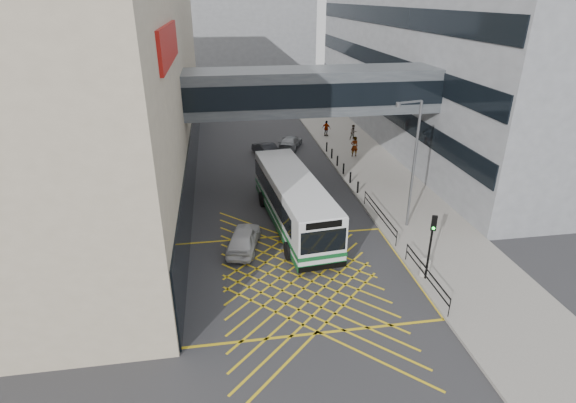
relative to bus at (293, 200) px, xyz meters
name	(u,v)px	position (x,y,z in m)	size (l,w,h in m)	color
ground	(300,276)	(-0.63, -5.91, -1.79)	(120.00, 120.00, 0.00)	#333335
building_whsmith	(17,82)	(-18.61, 10.09, 6.21)	(24.17, 42.00, 16.00)	#B7A78D
building_right	(494,36)	(23.35, 18.09, 8.21)	(24.09, 44.00, 20.00)	gray
building_far	(223,27)	(-2.63, 54.09, 7.21)	(28.00, 16.00, 18.00)	gray
skybridge	(312,90)	(2.37, 6.09, 5.71)	(20.00, 4.10, 3.00)	#454A4F
pavement	(371,169)	(8.37, 9.09, -1.71)	(6.00, 54.00, 0.16)	gray
box_junction	(300,276)	(-0.63, -5.91, -1.78)	(12.00, 9.00, 0.01)	gold
bus	(293,200)	(0.00, 0.00, 0.00)	(3.87, 12.11, 3.33)	silver
car_white	(244,238)	(-3.37, -2.53, -1.09)	(1.79, 4.37, 1.39)	silver
car_dark	(266,150)	(-0.24, 13.94, -1.11)	(1.69, 4.31, 1.35)	black
car_silver	(290,142)	(2.44, 16.10, -1.13)	(1.78, 4.22, 1.31)	gray
traffic_light	(431,238)	(5.78, -7.42, 0.81)	(0.31, 0.45, 3.75)	black
street_lamp	(412,158)	(7.03, -1.49, 2.97)	(1.82, 0.65, 8.07)	slate
litter_bin	(425,268)	(5.88, -7.02, -1.18)	(0.51, 0.51, 0.89)	#ADA89E
kerb_railings	(398,237)	(5.52, -4.13, -0.91)	(0.05, 12.54, 1.00)	black
bollards	(340,165)	(5.62, 9.09, -1.18)	(0.14, 10.14, 0.90)	black
pedestrian_a	(354,146)	(7.78, 12.33, -0.69)	(0.75, 0.53, 1.88)	gray
pedestrian_b	(353,132)	(9.20, 17.37, -0.85)	(0.76, 0.44, 1.55)	gray
pedestrian_c	(326,128)	(6.78, 19.16, -0.81)	(0.97, 0.46, 1.63)	gray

